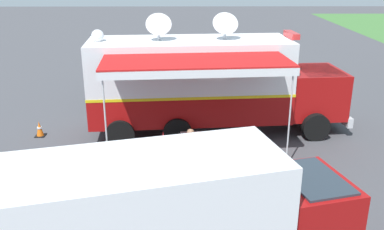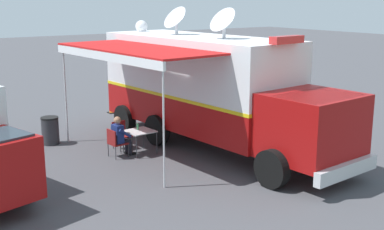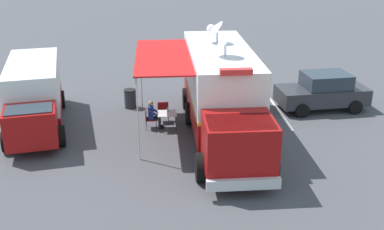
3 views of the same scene
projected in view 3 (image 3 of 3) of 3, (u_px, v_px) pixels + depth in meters
ground_plane at (219, 128)px, 20.15m from camera, size 100.00×100.00×0.00m
lot_stripe at (278, 111)px, 22.07m from camera, size 0.51×4.79×0.01m
command_truck at (221, 91)px, 18.73m from camera, size 5.47×9.66×4.53m
folding_table at (167, 114)px, 19.80m from camera, size 0.86×0.86×0.73m
water_bottle at (168, 109)px, 19.89m from camera, size 0.07×0.07×0.22m
folding_chair_at_table at (149, 117)px, 19.94m from camera, size 0.52×0.52×0.87m
folding_chair_beside_table at (163, 111)px, 20.65m from camera, size 0.52×0.52×0.87m
seated_responder at (153, 114)px, 19.90m from camera, size 0.68×0.58×1.25m
trash_bin at (130, 99)px, 22.29m from camera, size 0.57×0.57×0.91m
traffic_cone at (205, 83)px, 25.21m from camera, size 0.36×0.36×0.58m
support_truck at (34, 95)px, 19.96m from camera, size 3.70×7.10×2.70m
car_behind_truck at (323, 91)px, 21.99m from camera, size 4.44×2.54×1.76m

